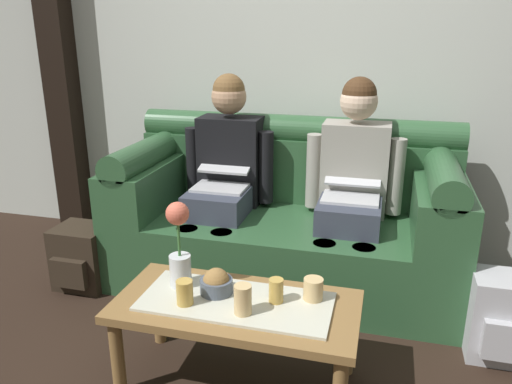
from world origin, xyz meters
name	(u,v)px	position (x,y,z in m)	size (l,w,h in m)	color
back_wall_patterned	(306,32)	(0.00, 1.70, 1.45)	(6.00, 0.12, 2.90)	silver
timber_pillar	(57,32)	(-1.74, 1.58, 1.45)	(0.20, 0.20, 2.90)	black
couch	(286,219)	(0.00, 1.17, 0.38)	(1.98, 0.88, 0.96)	#2D5633
person_left	(225,170)	(-0.38, 1.17, 0.66)	(0.56, 0.67, 1.22)	#383D4C
person_right	(353,179)	(0.38, 1.17, 0.66)	(0.56, 0.67, 1.22)	#383D4C
coffee_table	(236,313)	(0.00, 0.14, 0.35)	(1.01, 0.49, 0.41)	olive
flower_vase	(179,246)	(-0.27, 0.20, 0.59)	(0.10, 0.10, 0.38)	silver
snack_bowl	(216,283)	(-0.10, 0.18, 0.45)	(0.14, 0.14, 0.11)	#4C5666
cup_near_left	(243,299)	(0.06, 0.06, 0.47)	(0.07, 0.07, 0.12)	#DBB77A
cup_near_right	(185,292)	(-0.19, 0.06, 0.46)	(0.07, 0.07, 0.10)	gold
cup_far_center	(313,289)	(0.30, 0.23, 0.45)	(0.08, 0.08, 0.09)	#DBB77A
cup_far_left	(276,291)	(0.16, 0.17, 0.46)	(0.06, 0.06, 0.10)	gold
backpack_left	(83,257)	(-1.13, 0.73, 0.18)	(0.31, 0.30, 0.37)	#2D2319
backpack_right	(504,319)	(1.14, 0.64, 0.20)	(0.31, 0.28, 0.41)	#B7B7BC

